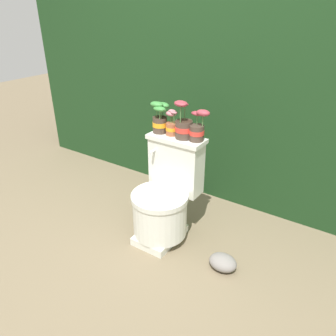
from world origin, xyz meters
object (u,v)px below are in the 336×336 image
Objects in this scene: toilet at (165,199)px; potted_plant_left at (160,118)px; potted_plant_midleft at (172,125)px; garden_stone at (223,262)px; potted_plant_midright at (198,128)px; potted_plant_middle at (183,125)px.

toilet is 0.58m from potted_plant_left.
toilet is 0.53m from potted_plant_midleft.
garden_stone is (0.57, -0.26, -0.76)m from potted_plant_midleft.
potted_plant_midright is (0.20, -0.00, 0.02)m from potted_plant_midleft.
toilet is 0.55m from potted_plant_middle.
potted_plant_left is 1.07m from garden_stone.
potted_plant_midright is 1.18× the size of garden_stone.
potted_plant_midleft is 0.96× the size of garden_stone.
toilet is 0.57m from potted_plant_midright.
toilet reaches higher than garden_stone.
potted_plant_left is (-0.15, 0.16, 0.54)m from toilet.
toilet is 3.31× the size of potted_plant_left.
toilet is at bearing -46.89° from potted_plant_left.
potted_plant_left is 1.25× the size of potted_plant_midleft.
potted_plant_middle is 1.40× the size of garden_stone.
potted_plant_left reaches higher than toilet.
toilet is 2.83× the size of potted_plant_middle.
toilet is 3.37× the size of potted_plant_midright.
potted_plant_midleft is at bearing 5.06° from potted_plant_left.
toilet is 3.97× the size of garden_stone.
potted_plant_left is 0.86× the size of potted_plant_middle.
potted_plant_middle is (0.20, -0.00, -0.01)m from potted_plant_left.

